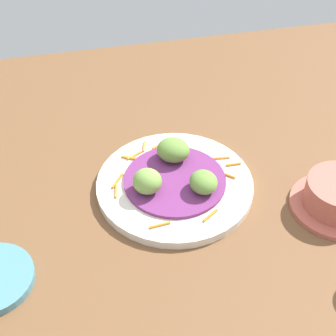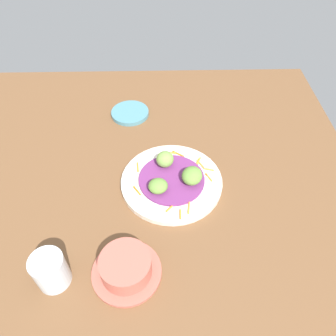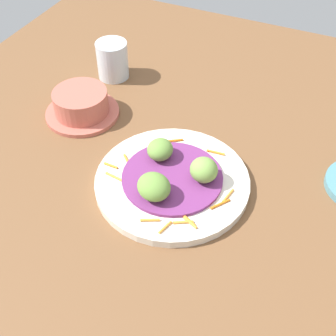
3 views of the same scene
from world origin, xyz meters
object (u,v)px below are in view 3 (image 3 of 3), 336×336
guac_scoop_left (160,149)px  guac_scoop_center (153,186)px  water_glass (112,60)px  guac_scoop_right (204,170)px  terracotta_bowl (81,105)px  main_plate (172,182)px

guac_scoop_left → guac_scoop_center: bearing=108.2°
water_glass → guac_scoop_right: bearing=142.5°
guac_scoop_center → water_glass: size_ratio=0.70×
guac_scoop_left → terracotta_bowl: 20.79cm
guac_scoop_center → water_glass: water_glass is taller
guac_scoop_left → terracotta_bowl: (19.71, -6.47, -1.34)cm
guac_scoop_center → main_plate: bearing=-101.8°
guac_scoop_left → guac_scoop_right: bearing=168.2°
guac_scoop_right → terracotta_bowl: 29.43cm
guac_scoop_right → water_glass: 36.91cm
terracotta_bowl → water_glass: (1.06, -14.24, 1.58)cm
guac_scoop_left → guac_scoop_right: size_ratio=1.02×
terracotta_bowl → guac_scoop_center: bearing=146.7°
guac_scoop_center → water_glass: (23.47, -28.95, -0.03)cm
main_plate → water_glass: (24.50, -24.05, 3.19)cm
guac_scoop_left → guac_scoop_right: guac_scoop_right is taller
main_plate → terracotta_bowl: terracotta_bowl is taller
terracotta_bowl → water_glass: water_glass is taller
guac_scoop_center → guac_scoop_right: size_ratio=1.20×
terracotta_bowl → water_glass: size_ratio=1.82×
main_plate → guac_scoop_right: 6.00cm
main_plate → water_glass: size_ratio=3.24×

